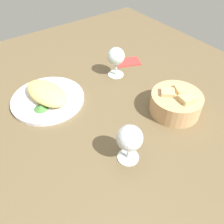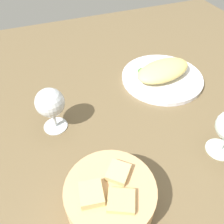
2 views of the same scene
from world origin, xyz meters
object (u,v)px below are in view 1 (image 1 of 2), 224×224
wine_glass_far (116,58)px  folded_napkin (128,62)px  bread_basket (176,103)px  plate (48,99)px  wine_glass_near (130,139)px

wine_glass_far → folded_napkin: size_ratio=1.11×
bread_basket → wine_glass_far: wine_glass_far is taller
plate → bread_basket: size_ratio=1.52×
wine_glass_near → folded_napkin: 51.97cm
wine_glass_far → plate: bearing=-92.2°
plate → bread_basket: 45.33cm
plate → folded_napkin: bearing=95.1°
folded_napkin → plate: bearing=-151.1°
bread_basket → wine_glass_far: (-29.58, -3.29, 4.24)cm
wine_glass_far → folded_napkin: 13.47cm
wine_glass_near → folded_napkin: (-40.23, 31.98, -7.68)cm
wine_glass_near → folded_napkin: wine_glass_near is taller
bread_basket → folded_napkin: bearing=168.9°
bread_basket → wine_glass_near: size_ratio=1.40×
bread_basket → wine_glass_near: (5.93, -25.23, 4.29)cm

